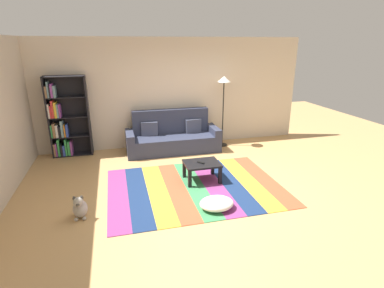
{
  "coord_description": "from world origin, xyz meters",
  "views": [
    {
      "loc": [
        -1.46,
        -4.97,
        2.57
      ],
      "look_at": [
        -0.04,
        0.52,
        0.65
      ],
      "focal_mm": 28.12,
      "sensor_mm": 36.0,
      "label": 1
    }
  ],
  "objects": [
    {
      "name": "couch",
      "position": [
        -0.15,
        2.02,
        0.34
      ],
      "size": [
        2.26,
        0.8,
        1.0
      ],
      "color": "#2D3347",
      "rests_on": "ground_plane"
    },
    {
      "name": "pouf",
      "position": [
        0.0,
        -0.92,
        0.1
      ],
      "size": [
        0.56,
        0.45,
        0.19
      ],
      "primitive_type": "ellipsoid",
      "color": "white",
      "rests_on": "rug"
    },
    {
      "name": "coffee_table",
      "position": [
        0.06,
        0.16,
        0.31
      ],
      "size": [
        0.67,
        0.54,
        0.37
      ],
      "color": "black",
      "rests_on": "rug"
    },
    {
      "name": "tv_remote",
      "position": [
        0.04,
        0.15,
        0.39
      ],
      "size": [
        0.13,
        0.15,
        0.02
      ],
      "primitive_type": "cube",
      "rotation": [
        0.0,
        0.0,
        0.65
      ],
      "color": "black",
      "rests_on": "coffee_table"
    },
    {
      "name": "ground_plane",
      "position": [
        0.0,
        0.0,
        0.0
      ],
      "size": [
        14.0,
        14.0,
        0.0
      ],
      "primitive_type": "plane",
      "color": "tan"
    },
    {
      "name": "left_wall",
      "position": [
        -3.4,
        0.75,
        1.35
      ],
      "size": [
        0.1,
        5.5,
        2.7
      ],
      "primitive_type": "cube",
      "color": "beige",
      "rests_on": "ground_plane"
    },
    {
      "name": "dog",
      "position": [
        -2.11,
        -0.61,
        0.16
      ],
      "size": [
        0.22,
        0.35,
        0.4
      ],
      "color": "#9E998E",
      "rests_on": "ground_plane"
    },
    {
      "name": "standing_lamp",
      "position": [
        1.18,
        2.09,
        1.49
      ],
      "size": [
        0.32,
        0.32,
        1.79
      ],
      "color": "black",
      "rests_on": "ground_plane"
    },
    {
      "name": "bookshelf",
      "position": [
        -2.63,
        2.31,
        0.86
      ],
      "size": [
        0.9,
        0.28,
        1.87
      ],
      "color": "black",
      "rests_on": "ground_plane"
    },
    {
      "name": "back_wall",
      "position": [
        0.0,
        2.55,
        1.35
      ],
      "size": [
        6.8,
        0.1,
        2.7
      ],
      "primitive_type": "cube",
      "color": "beige",
      "rests_on": "ground_plane"
    },
    {
      "name": "rug",
      "position": [
        -0.14,
        -0.08,
        0.01
      ],
      "size": [
        3.17,
        2.35,
        0.01
      ],
      "color": "#843370",
      "rests_on": "ground_plane"
    }
  ]
}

